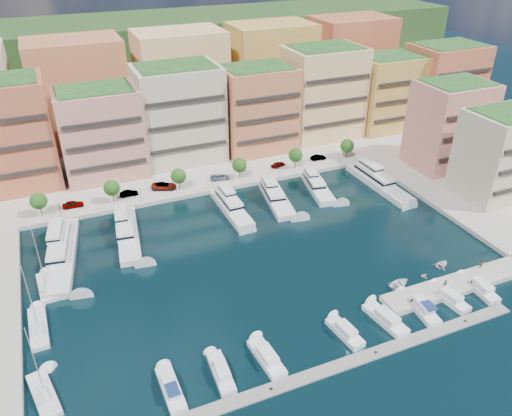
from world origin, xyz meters
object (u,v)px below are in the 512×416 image
Objects in this scene: cruiser_5 at (345,332)px; yacht_4 at (275,197)px; cruiser_9 at (480,288)px; sailboat_2 at (47,288)px; car_4 at (278,164)px; sailboat_1 at (39,329)px; car_2 at (164,186)px; yacht_1 at (127,232)px; person_0 at (445,283)px; tree_5 at (347,146)px; yacht_6 at (377,180)px; cruiser_6 at (386,319)px; yacht_0 at (63,250)px; tree_1 at (112,188)px; tree_3 at (239,165)px; tree_4 at (296,155)px; yacht_3 at (231,206)px; cruiser_1 at (171,389)px; yacht_5 at (317,186)px; cruiser_7 at (421,308)px; lamppost_1 at (140,191)px; tree_2 at (178,176)px; tree_0 at (39,201)px; tender_1 at (424,275)px; cruiser_2 at (221,373)px; tender_2 at (442,264)px; lamppost_3 at (279,165)px; car_0 at (73,204)px; cruiser_3 at (267,358)px; tender_0 at (399,284)px; tender_3 at (484,264)px; sailboat_0 at (44,396)px; cruiser_8 at (449,298)px; lamppost_2 at (213,178)px; lamppost_0 at (59,206)px; lamppost_4 at (339,154)px; car_1 at (129,193)px.

yacht_4 is at bearing 79.44° from cruiser_5.
sailboat_2 is (-73.11, 31.51, -0.23)m from cruiser_9.
car_4 is at bearing 62.76° from yacht_4.
sailboat_1 reaches higher than car_2.
person_0 is at bearing -39.44° from yacht_1.
cruiser_5 is (-36.23, -58.08, -4.20)m from tree_5.
yacht_6 is 51.24m from cruiser_6.
yacht_0 is at bearing -167.80° from tree_5.
car_4 reaches higher than cruiser_9.
tree_1 is 1.00× the size of tree_3.
tree_4 is 26.82m from yacht_3.
car_2 is (13.90, 59.94, 1.29)m from cruiser_1.
cruiser_7 is (-5.01, -46.30, -0.64)m from yacht_5.
lamppost_1 is at bearing 47.07° from sailboat_2.
tree_1 is at bearing 180.00° from tree_2.
tree_0 is 0.73× the size of cruiser_5.
cruiser_9 is 9.97m from tender_1.
cruiser_2 is 49.80m from tender_2.
yacht_6 is (21.72, -12.88, -2.62)m from lamppost_3.
car_4 is (53.15, 1.23, -0.10)m from car_0.
tender_1 is (49.20, -36.43, -0.68)m from yacht_1.
cruiser_3 is (-28.24, -55.79, -3.28)m from lamppost_3.
tree_1 reaches higher than tender_2.
tree_2 is 0.68× the size of cruiser_2.
tender_3 is (19.18, -1.44, -0.04)m from tender_0.
sailboat_0 reaches higher than yacht_0.
tree_2 reaches higher than cruiser_8.
cruiser_8 is at bearing -65.57° from lamppost_2.
lamppost_0 is 14.57m from yacht_0.
cruiser_1 is at bearing -20.09° from sailboat_0.
sailboat_2 is at bearing 125.99° from cruiser_2.
lamppost_0 is 82.05m from person_0.
cruiser_3 is at bearing 84.57° from tender_2.
tree_3 is at bearing 100.81° from cruiser_7.
tree_5 is at bearing 82.67° from cruiser_9.
yacht_5 is at bearing -89.42° from car_2.
tree_3 reaches higher than yacht_4.
sailboat_1 reaches higher than tender_2.
cruiser_6 is at bearing 155.33° from car_4.
tree_1 is 0.65× the size of cruiser_3.
car_2 is (-51.44, 1.83, -2.89)m from tree_5.
cruiser_1 is (-37.54, -45.22, -0.52)m from yacht_4.
cruiser_9 is at bearing -93.57° from lamppost_4.
tree_5 is (32.00, 0.00, 0.00)m from tree_3.
lamppost_1 is at bearing -174.94° from tree_3.
yacht_0 is 45.67m from cruiser_2.
lamppost_3 is at bearing -12.95° from tree_3.
yacht_1 is (-41.53, -12.12, -2.73)m from lamppost_3.
cruiser_6 is 67.65m from car_1.
sailboat_0 is (-60.23, -49.64, -3.52)m from lamppost_3.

